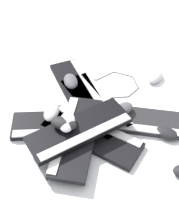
# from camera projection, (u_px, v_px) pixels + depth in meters

# --- Properties ---
(ground_plane) EXTENTS (3.20, 3.20, 0.00)m
(ground_plane) POSITION_uv_depth(u_px,v_px,m) (76.00, 119.00, 1.43)
(ground_plane) COLOR white
(keyboard_0) EXTENTS (0.46, 0.24, 0.03)m
(keyboard_0) POSITION_uv_depth(u_px,v_px,m) (132.00, 120.00, 1.41)
(keyboard_0) COLOR #232326
(keyboard_0) RESTS_ON ground
(keyboard_1) EXTENTS (0.44, 0.39, 0.03)m
(keyboard_1) POSITION_uv_depth(u_px,v_px,m) (96.00, 104.00, 1.48)
(keyboard_1) COLOR black
(keyboard_1) RESTS_ON ground
(keyboard_2) EXTENTS (0.41, 0.42, 0.03)m
(keyboard_2) POSITION_uv_depth(u_px,v_px,m) (78.00, 88.00, 1.56)
(keyboard_2) COLOR black
(keyboard_2) RESTS_ON ground
(keyboard_3) EXTENTS (0.46, 0.32, 0.03)m
(keyboard_3) POSITION_uv_depth(u_px,v_px,m) (62.00, 125.00, 1.39)
(keyboard_3) COLOR black
(keyboard_3) RESTS_ON ground
(keyboard_4) EXTENTS (0.46, 0.22, 0.03)m
(keyboard_4) POSITION_uv_depth(u_px,v_px,m) (92.00, 135.00, 1.35)
(keyboard_4) COLOR black
(keyboard_4) RESTS_ON ground
(keyboard_5) EXTENTS (0.24, 0.46, 0.03)m
(keyboard_5) POSITION_uv_depth(u_px,v_px,m) (76.00, 136.00, 1.31)
(keyboard_5) COLOR black
(keyboard_5) RESTS_ON keyboard_4
(keyboard_6) EXTENTS (0.38, 0.44, 0.03)m
(keyboard_6) POSITION_uv_depth(u_px,v_px,m) (80.00, 130.00, 1.29)
(keyboard_6) COLOR black
(keyboard_6) RESTS_ON keyboard_5
(mouse_0) EXTENTS (0.10, 0.12, 0.04)m
(mouse_0) POSITION_uv_depth(u_px,v_px,m) (67.00, 122.00, 1.27)
(mouse_0) COLOR silver
(mouse_0) RESTS_ON keyboard_6
(mouse_1) EXTENTS (0.12, 0.08, 0.04)m
(mouse_1) POSITION_uv_depth(u_px,v_px,m) (167.00, 133.00, 1.35)
(mouse_1) COLOR black
(mouse_1) RESTS_ON ground
(mouse_2) EXTENTS (0.08, 0.12, 0.04)m
(mouse_2) POSITION_uv_depth(u_px,v_px,m) (52.00, 112.00, 1.39)
(mouse_2) COLOR #B7B7BC
(mouse_2) RESTS_ON keyboard_3
(mouse_3) EXTENTS (0.11, 0.07, 0.04)m
(mouse_3) POSITION_uv_depth(u_px,v_px,m) (64.00, 123.00, 1.27)
(mouse_3) COLOR black
(mouse_3) RESTS_ON keyboard_6
(mouse_5) EXTENTS (0.11, 0.13, 0.04)m
(mouse_5) POSITION_uv_depth(u_px,v_px,m) (123.00, 109.00, 1.40)
(mouse_5) COLOR #4C4C51
(mouse_5) RESTS_ON keyboard_0
(mouse_6) EXTENTS (0.09, 0.12, 0.04)m
(mouse_6) POSITION_uv_depth(u_px,v_px,m) (155.00, 77.00, 1.61)
(mouse_6) COLOR #B7B7BC
(mouse_6) RESTS_ON ground
(mouse_7) EXTENTS (0.12, 0.13, 0.04)m
(mouse_7) POSITION_uv_depth(u_px,v_px,m) (71.00, 81.00, 1.54)
(mouse_7) COLOR #4C4C51
(mouse_7) RESTS_ON keyboard_2
(cable_0) EXTENTS (0.32, 0.60, 0.01)m
(cable_0) POSITION_uv_depth(u_px,v_px,m) (100.00, 97.00, 1.52)
(cable_0) COLOR #59595B
(cable_0) RESTS_ON ground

